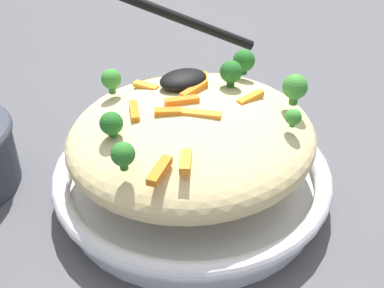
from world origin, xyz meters
name	(u,v)px	position (x,y,z in m)	size (l,w,h in m)	color
ground_plane	(192,195)	(0.00, 0.00, 0.00)	(2.40, 2.40, 0.00)	#4C4C51
serving_bowl	(192,179)	(0.00, 0.00, 0.02)	(0.32, 0.32, 0.05)	silver
pasta_mound	(192,138)	(0.00, 0.00, 0.08)	(0.28, 0.26, 0.08)	#DBC689
carrot_piece_0	(168,112)	(0.03, 0.00, 0.12)	(0.03, 0.01, 0.01)	orange
carrot_piece_1	(204,82)	(-0.04, -0.05, 0.12)	(0.04, 0.01, 0.01)	orange
carrot_piece_2	(186,162)	(0.05, 0.08, 0.12)	(0.03, 0.01, 0.01)	orange
carrot_piece_3	(182,101)	(0.01, -0.01, 0.13)	(0.04, 0.01, 0.01)	orange
carrot_piece_4	(197,115)	(0.00, 0.02, 0.12)	(0.04, 0.01, 0.01)	orange
carrot_piece_5	(146,86)	(0.02, -0.07, 0.12)	(0.03, 0.01, 0.01)	orange
carrot_piece_6	(194,90)	(-0.02, -0.03, 0.13)	(0.04, 0.01, 0.01)	orange
carrot_piece_7	(134,111)	(0.06, -0.02, 0.12)	(0.03, 0.01, 0.01)	orange
carrot_piece_8	(160,171)	(0.08, 0.08, 0.12)	(0.04, 0.01, 0.01)	orange
carrot_piece_9	(250,98)	(-0.07, 0.01, 0.12)	(0.04, 0.01, 0.01)	orange
broccoli_floret_0	(295,87)	(-0.11, 0.04, 0.14)	(0.03, 0.03, 0.03)	#377928
broccoli_floret_1	(244,61)	(-0.10, -0.05, 0.13)	(0.03, 0.03, 0.03)	#205B1C
broccoli_floret_2	(231,72)	(-0.06, -0.02, 0.14)	(0.03, 0.03, 0.03)	#205B1C
broccoli_floret_3	(123,155)	(0.10, 0.06, 0.13)	(0.02, 0.02, 0.03)	#296820
broccoli_floret_4	(111,79)	(0.06, -0.08, 0.13)	(0.02, 0.02, 0.03)	#377928
broccoli_floret_5	(111,123)	(0.09, 0.00, 0.13)	(0.02, 0.02, 0.03)	#205B1C
broccoli_floret_6	(293,117)	(-0.08, 0.07, 0.13)	(0.02, 0.02, 0.02)	#377928
serving_spoon	(183,54)	(-0.03, -0.08, 0.14)	(0.16, 0.14, 0.09)	black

